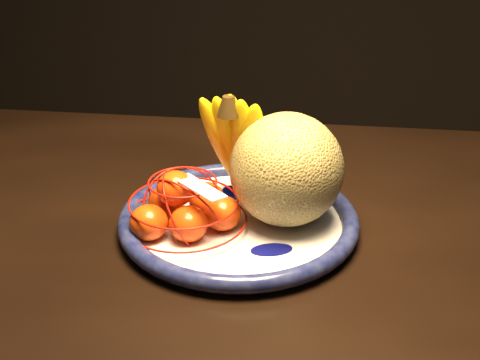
% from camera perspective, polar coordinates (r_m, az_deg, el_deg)
% --- Properties ---
extents(dining_table, '(1.57, 1.00, 0.76)m').
position_cam_1_polar(dining_table, '(0.90, 3.47, -10.79)').
color(dining_table, black).
rests_on(dining_table, ground).
extents(fruit_bowl, '(0.32, 0.32, 0.03)m').
position_cam_1_polar(fruit_bowl, '(0.90, -0.12, -3.53)').
color(fruit_bowl, white).
rests_on(fruit_bowl, dining_table).
extents(cantaloupe, '(0.15, 0.15, 0.15)m').
position_cam_1_polar(cantaloupe, '(0.87, 4.00, 0.91)').
color(cantaloupe, olive).
rests_on(cantaloupe, fruit_bowl).
extents(banana_bunch, '(0.12, 0.11, 0.18)m').
position_cam_1_polar(banana_bunch, '(0.92, -0.26, 3.40)').
color(banana_bunch, '#FFDF00').
rests_on(banana_bunch, fruit_bowl).
extents(mandarin_bag, '(0.21, 0.21, 0.10)m').
position_cam_1_polar(mandarin_bag, '(0.87, -4.76, -2.40)').
color(mandarin_bag, '#F23F06').
rests_on(mandarin_bag, fruit_bowl).
extents(price_tag, '(0.08, 0.06, 0.01)m').
position_cam_1_polar(price_tag, '(0.83, -3.45, -0.62)').
color(price_tag, white).
rests_on(price_tag, mandarin_bag).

